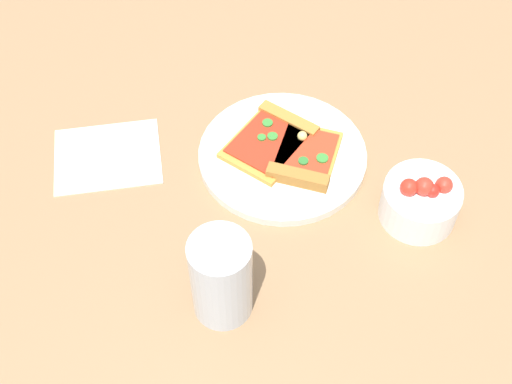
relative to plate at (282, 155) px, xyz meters
name	(u,v)px	position (x,y,z in m)	size (l,w,h in m)	color
ground_plane	(289,170)	(0.01, -0.02, -0.01)	(2.40, 2.40, 0.00)	#93704C
plate	(282,155)	(0.00, 0.00, 0.00)	(0.25, 0.25, 0.01)	silver
pizza_slice_near	(304,160)	(0.03, -0.01, 0.01)	(0.10, 0.12, 0.02)	gold
pizza_slice_far	(272,138)	(-0.02, 0.02, 0.01)	(0.14, 0.16, 0.01)	gold
salad_bowl	(421,200)	(0.21, -0.06, 0.03)	(0.11, 0.11, 0.08)	white
soda_glass	(221,279)	(-0.02, -0.26, 0.06)	(0.08, 0.08, 0.13)	silver
paper_napkin	(107,156)	(-0.26, -0.06, -0.01)	(0.16, 0.13, 0.00)	silver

